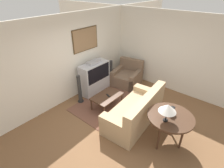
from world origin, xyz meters
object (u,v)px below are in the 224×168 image
at_px(tv, 95,77).
at_px(couch, 136,112).
at_px(speaker_tower_right, 111,73).
at_px(armchair, 127,77).
at_px(table_lamp, 168,108).
at_px(speaker_tower_left, 80,90).
at_px(mantel_clock, 172,111).
at_px(coffee_table, 107,97).
at_px(console_table, 170,119).

distance_m(tv, couch, 2.04).
height_order(couch, speaker_tower_right, speaker_tower_right).
height_order(tv, armchair, tv).
relative_size(table_lamp, speaker_tower_left, 0.45).
bearing_deg(mantel_clock, armchair, 55.70).
distance_m(armchair, speaker_tower_left, 2.02).
bearing_deg(couch, table_lamp, 66.71).
height_order(couch, coffee_table, couch).
xyz_separation_m(table_lamp, mantel_clock, (0.30, -0.00, -0.25)).
distance_m(couch, table_lamp, 1.28).
distance_m(console_table, table_lamp, 0.47).
relative_size(armchair, table_lamp, 2.64).
relative_size(couch, speaker_tower_right, 2.11).
bearing_deg(table_lamp, speaker_tower_left, 90.69).
bearing_deg(armchair, table_lamp, -49.73).
distance_m(mantel_clock, speaker_tower_left, 2.90).
bearing_deg(speaker_tower_right, armchair, -47.89).
relative_size(tv, speaker_tower_right, 1.22).
relative_size(console_table, mantel_clock, 6.01).
distance_m(coffee_table, console_table, 2.05).
xyz_separation_m(coffee_table, speaker_tower_left, (-0.33, 0.86, 0.07)).
distance_m(mantel_clock, speaker_tower_right, 3.12).
bearing_deg(speaker_tower_right, table_lamp, -117.91).
xyz_separation_m(tv, armchair, (1.19, -0.55, -0.26)).
relative_size(tv, speaker_tower_left, 1.22).
relative_size(armchair, speaker_tower_left, 1.20).
xyz_separation_m(tv, console_table, (-0.52, -2.97, 0.16)).
distance_m(couch, speaker_tower_left, 1.94).
relative_size(couch, table_lamp, 4.67).
height_order(armchair, console_table, armchair).
bearing_deg(coffee_table, speaker_tower_left, 111.12).
relative_size(coffee_table, console_table, 0.88).
bearing_deg(table_lamp, armchair, 51.02).
height_order(console_table, table_lamp, table_lamp).
distance_m(tv, coffee_table, 1.06).
height_order(armchair, table_lamp, table_lamp).
bearing_deg(mantel_clock, console_table, -156.71).
bearing_deg(tv, speaker_tower_left, -173.71).
height_order(tv, mantel_clock, tv).
bearing_deg(console_table, armchair, 54.78).
bearing_deg(speaker_tower_right, coffee_table, -144.52).
bearing_deg(speaker_tower_left, armchair, -13.31).
height_order(console_table, mantel_clock, mantel_clock).
bearing_deg(armchair, speaker_tower_right, -148.64).
distance_m(console_table, mantel_clock, 0.18).
bearing_deg(armchair, console_table, -45.97).
relative_size(coffee_table, mantel_clock, 5.30).
relative_size(couch, armchair, 1.77).
relative_size(coffee_table, speaker_tower_right, 0.96).
bearing_deg(coffee_table, table_lamp, -98.56).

